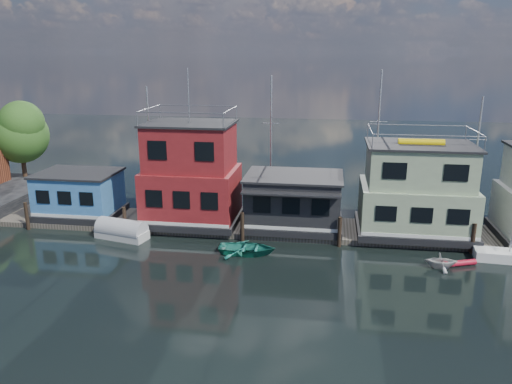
% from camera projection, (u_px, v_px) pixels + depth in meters
% --- Properties ---
extents(ground, '(160.00, 160.00, 0.00)m').
position_uv_depth(ground, '(285.00, 306.00, 27.23)').
color(ground, black).
rests_on(ground, ground).
extents(dock, '(48.00, 5.00, 0.40)m').
position_uv_depth(dock, '(299.00, 229.00, 38.60)').
color(dock, '#595147').
rests_on(dock, ground).
extents(houseboat_blue, '(6.40, 4.90, 3.66)m').
position_uv_depth(houseboat_blue, '(79.00, 194.00, 40.63)').
color(houseboat_blue, black).
rests_on(houseboat_blue, dock).
extents(houseboat_red, '(7.40, 5.90, 11.86)m').
position_uv_depth(houseboat_red, '(191.00, 176.00, 38.76)').
color(houseboat_red, black).
rests_on(houseboat_red, dock).
extents(houseboat_dark, '(7.40, 6.10, 4.06)m').
position_uv_depth(houseboat_dark, '(294.00, 201.00, 38.06)').
color(houseboat_dark, black).
rests_on(houseboat_dark, dock).
extents(houseboat_green, '(8.40, 5.90, 7.03)m').
position_uv_depth(houseboat_green, '(417.00, 191.00, 36.48)').
color(houseboat_green, black).
rests_on(houseboat_green, dock).
extents(pilings, '(42.28, 0.28, 2.20)m').
position_uv_depth(pilings, '(293.00, 230.00, 35.74)').
color(pilings, '#2D2116').
rests_on(pilings, ground).
extents(background_masts, '(36.40, 0.16, 12.00)m').
position_uv_depth(background_masts, '(362.00, 148.00, 42.19)').
color(background_masts, silver).
rests_on(background_masts, ground).
extents(day_sailer, '(4.42, 1.76, 6.83)m').
position_uv_depth(day_sailer, '(509.00, 255.00, 33.01)').
color(day_sailer, white).
rests_on(day_sailer, ground).
extents(dinghy_teal, '(3.99, 2.91, 0.81)m').
position_uv_depth(dinghy_teal, '(247.00, 248.00, 34.16)').
color(dinghy_teal, '#23806E').
rests_on(dinghy_teal, ground).
extents(red_kayak, '(2.58, 1.31, 0.38)m').
position_uv_depth(red_kayak, '(457.00, 263.00, 32.25)').
color(red_kayak, '#B71329').
rests_on(red_kayak, ground).
extents(dinghy_white, '(2.12, 1.84, 1.08)m').
position_uv_depth(dinghy_white, '(441.00, 260.00, 31.84)').
color(dinghy_white, beige).
rests_on(dinghy_white, ground).
extents(tarp_runabout, '(4.17, 2.43, 1.59)m').
position_uv_depth(tarp_runabout, '(122.00, 231.00, 36.98)').
color(tarp_runabout, beige).
rests_on(tarp_runabout, ground).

